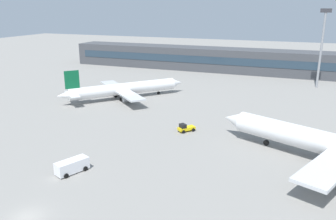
{
  "coord_description": "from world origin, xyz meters",
  "views": [
    {
      "loc": [
        29.84,
        -28.23,
        25.21
      ],
      "look_at": [
        3.19,
        40.0,
        3.0
      ],
      "focal_mm": 36.94,
      "sensor_mm": 36.0,
      "label": 1
    }
  ],
  "objects_px": {
    "service_van_white": "(72,166)",
    "floodlight_tower_west": "(322,43)",
    "baggage_tug_yellow": "(185,128)",
    "airplane_mid": "(125,89)"
  },
  "relations": [
    {
      "from": "airplane_mid",
      "to": "service_van_white",
      "type": "relative_size",
      "value": 5.3
    },
    {
      "from": "baggage_tug_yellow",
      "to": "floodlight_tower_west",
      "type": "bearing_deg",
      "value": 63.85
    },
    {
      "from": "service_van_white",
      "to": "airplane_mid",
      "type": "bearing_deg",
      "value": 107.65
    },
    {
      "from": "baggage_tug_yellow",
      "to": "floodlight_tower_west",
      "type": "distance_m",
      "value": 61.12
    },
    {
      "from": "floodlight_tower_west",
      "to": "baggage_tug_yellow",
      "type": "bearing_deg",
      "value": -116.15
    },
    {
      "from": "airplane_mid",
      "to": "service_van_white",
      "type": "xyz_separation_m",
      "value": [
        13.73,
        -43.15,
        -1.68
      ]
    },
    {
      "from": "service_van_white",
      "to": "floodlight_tower_west",
      "type": "xyz_separation_m",
      "value": [
        37.02,
        77.53,
        13.07
      ]
    },
    {
      "from": "airplane_mid",
      "to": "service_van_white",
      "type": "distance_m",
      "value": 45.32
    },
    {
      "from": "service_van_white",
      "to": "floodlight_tower_west",
      "type": "distance_m",
      "value": 86.9
    },
    {
      "from": "service_van_white",
      "to": "floodlight_tower_west",
      "type": "relative_size",
      "value": 0.23
    }
  ]
}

